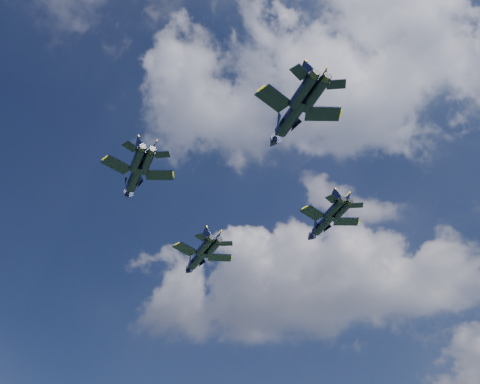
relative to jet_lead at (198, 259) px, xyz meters
name	(u,v)px	position (x,y,z in m)	size (l,w,h in m)	color
jet_lead	(198,259)	(0.00, 0.00, 0.00)	(13.37, 13.97, 3.72)	black
jet_left	(135,178)	(-1.58, -25.76, 0.84)	(12.44, 14.20, 3.65)	black
jet_right	(323,224)	(25.26, -3.04, 1.36)	(12.49, 13.95, 3.61)	black
jet_slot	(290,118)	(25.30, -29.88, 3.05)	(14.61, 16.30, 4.22)	black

